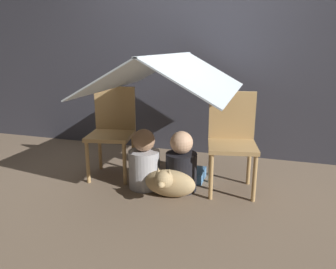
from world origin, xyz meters
TOP-DOWN VIEW (x-y plane):
  - ground_plane at (0.00, 0.00)m, footprint 8.80×8.80m
  - wall_back at (0.00, 1.13)m, footprint 7.00×0.05m
  - chair_left at (-0.60, 0.16)m, footprint 0.48×0.48m
  - chair_right at (0.58, 0.16)m, footprint 0.49×0.49m
  - sheet_canopy at (0.00, 0.08)m, footprint 1.19×1.49m
  - person_front at (-0.18, -0.06)m, footprint 0.29×0.29m
  - person_second at (0.16, -0.01)m, footprint 0.28×0.28m
  - dog at (0.10, -0.21)m, footprint 0.45×0.38m
  - floor_cushion at (0.15, 0.25)m, footprint 0.32×0.26m

SIDE VIEW (x-z plane):
  - ground_plane at x=0.00m, z-range 0.00..0.00m
  - floor_cushion at x=0.15m, z-range 0.00..0.10m
  - dog at x=0.10m, z-range -0.02..0.30m
  - person_second at x=0.16m, z-range -0.04..0.52m
  - person_front at x=-0.18m, z-range -0.04..0.52m
  - chair_left at x=-0.60m, z-range 0.04..0.93m
  - chair_right at x=0.58m, z-range 0.04..0.93m
  - sheet_canopy at x=0.00m, z-range 0.88..1.21m
  - wall_back at x=0.00m, z-range 0.00..2.50m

